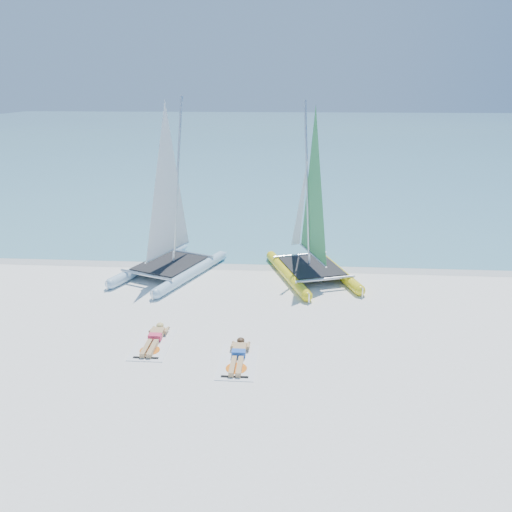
% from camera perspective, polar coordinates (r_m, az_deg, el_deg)
% --- Properties ---
extents(ground, '(140.00, 140.00, 0.00)m').
position_cam_1_polar(ground, '(15.41, -1.64, -8.01)').
color(ground, white).
rests_on(ground, ground).
extents(sea, '(140.00, 115.00, 0.01)m').
position_cam_1_polar(sea, '(76.97, 3.13, 13.85)').
color(sea, '#71BCBD').
rests_on(sea, ground).
extents(wet_sand_strip, '(140.00, 1.40, 0.01)m').
position_cam_1_polar(wet_sand_strip, '(20.43, -0.12, -0.97)').
color(wet_sand_strip, beige).
rests_on(wet_sand_strip, ground).
extents(catamaran_blue, '(4.11, 5.55, 6.85)m').
position_cam_1_polar(catamaran_blue, '(19.24, -9.93, 3.83)').
color(catamaran_blue, '#C2E6FF').
rests_on(catamaran_blue, ground).
extents(catamaran_yellow, '(3.79, 5.39, 6.69)m').
position_cam_1_polar(catamaran_yellow, '(19.13, 6.04, 4.12)').
color(catamaran_yellow, yellow).
rests_on(catamaran_yellow, ground).
extents(towel_a, '(1.00, 1.85, 0.02)m').
position_cam_1_polar(towel_a, '(14.67, -11.68, -9.87)').
color(towel_a, white).
rests_on(towel_a, ground).
extents(sunbather_a, '(0.37, 1.73, 0.26)m').
position_cam_1_polar(sunbather_a, '(14.78, -11.51, -9.14)').
color(sunbather_a, tan).
rests_on(sunbather_a, towel_a).
extents(towel_b, '(1.00, 1.85, 0.02)m').
position_cam_1_polar(towel_b, '(13.59, -2.10, -11.97)').
color(towel_b, white).
rests_on(towel_b, ground).
extents(sunbather_b, '(0.37, 1.73, 0.26)m').
position_cam_1_polar(sunbather_b, '(13.70, -2.02, -11.16)').
color(sunbather_b, tan).
rests_on(sunbather_b, towel_b).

